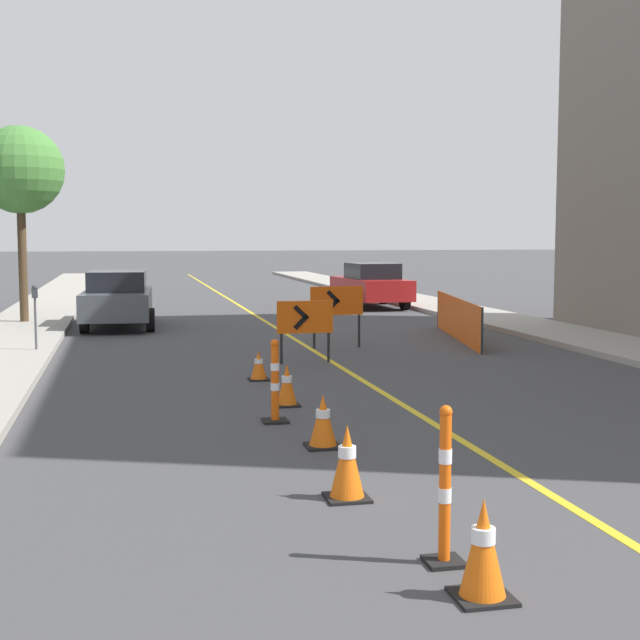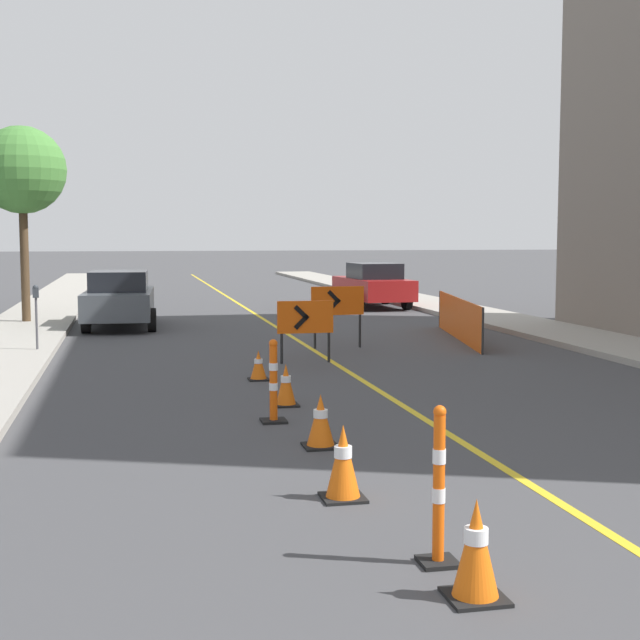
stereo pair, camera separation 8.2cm
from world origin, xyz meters
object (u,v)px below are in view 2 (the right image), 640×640
parked_car_curb_mid (373,285)px  street_tree_left_near (22,171)px  traffic_cone_fifth (286,385)px  traffic_cone_third (343,462)px  traffic_cone_fourth (321,421)px  delineator_post_rear (273,387)px  traffic_cone_second (476,550)px  arrow_barricade_secondary (337,303)px  parked_car_curb_near (119,299)px  traffic_cone_farthest (258,366)px  arrow_barricade_primary (305,319)px  parking_meter_near_curb (36,304)px  delineator_post_front (439,496)px

parked_car_curb_mid → street_tree_left_near: size_ratio=0.80×
traffic_cone_fifth → traffic_cone_third: bearing=-93.3°
traffic_cone_fourth → delineator_post_rear: 1.61m
traffic_cone_second → arrow_barricade_secondary: arrow_barricade_secondary is taller
arrow_barricade_secondary → parked_car_curb_near: size_ratio=0.32×
traffic_cone_second → arrow_barricade_secondary: size_ratio=0.52×
traffic_cone_third → parked_car_curb_mid: (6.53, 22.45, 0.43)m
arrow_barricade_secondary → traffic_cone_fifth: bearing=-113.0°
traffic_cone_second → traffic_cone_farthest: traffic_cone_second is taller
traffic_cone_fourth → traffic_cone_fifth: 2.69m
traffic_cone_fifth → delineator_post_rear: delineator_post_rear is taller
arrow_barricade_primary → parked_car_curb_near: size_ratio=0.29×
traffic_cone_farthest → traffic_cone_second: bearing=-89.2°
delineator_post_rear → parked_car_curb_near: bearing=99.3°
parking_meter_near_curb → traffic_cone_farthest: bearing=-45.4°
arrow_barricade_secondary → delineator_post_front: bearing=-103.2°
traffic_cone_farthest → parked_car_curb_near: 10.13m
traffic_cone_third → parked_car_curb_near: size_ratio=0.17×
delineator_post_front → arrow_barricade_primary: bearing=84.2°
parking_meter_near_curb → arrow_barricade_secondary: bearing=-0.8°
traffic_cone_fourth → street_tree_left_near: size_ratio=0.12×
arrow_barricade_primary → street_tree_left_near: bearing=125.7°
parked_car_curb_mid → parking_meter_near_curb: (-10.49, -10.91, 0.31)m
traffic_cone_farthest → street_tree_left_near: street_tree_left_near is taller
traffic_cone_third → traffic_cone_fifth: bearing=86.7°
traffic_cone_farthest → parked_car_curb_mid: parked_car_curb_mid is taller
traffic_cone_fifth → delineator_post_front: size_ratio=0.51×
delineator_post_rear → arrow_barricade_secondary: bearing=70.6°
delineator_post_rear → street_tree_left_near: 15.71m
delineator_post_front → arrow_barricade_secondary: 13.48m
arrow_barricade_secondary → arrow_barricade_primary: bearing=-121.7°
traffic_cone_fifth → street_tree_left_near: 14.85m
delineator_post_rear → traffic_cone_farthest: bearing=85.1°
parking_meter_near_curb → traffic_cone_third: bearing=-71.0°
traffic_cone_third → parked_car_curb_near: bearing=97.6°
traffic_cone_farthest → street_tree_left_near: size_ratio=0.10×
delineator_post_front → delineator_post_rear: (-0.41, 5.54, -0.05)m
delineator_post_rear → arrow_barricade_secondary: arrow_barricade_secondary is taller
street_tree_left_near → arrow_barricade_secondary: bearing=-41.7°
traffic_cone_second → traffic_cone_farthest: 9.83m
parked_car_curb_near → traffic_cone_third: bearing=-79.4°
delineator_post_front → delineator_post_rear: delineator_post_front is taller
parked_car_curb_near → parked_car_curb_mid: bearing=34.2°
traffic_cone_second → traffic_cone_farthest: (-0.14, 9.83, -0.10)m
traffic_cone_third → street_tree_left_near: bearing=105.1°
arrow_barricade_primary → delineator_post_rear: bearing=-105.2°
delineator_post_front → street_tree_left_near: bearing=104.6°
traffic_cone_third → traffic_cone_fourth: (0.24, 2.14, -0.05)m
traffic_cone_farthest → parking_meter_near_curb: parking_meter_near_curb is taller
delineator_post_front → arrow_barricade_secondary: size_ratio=0.90×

